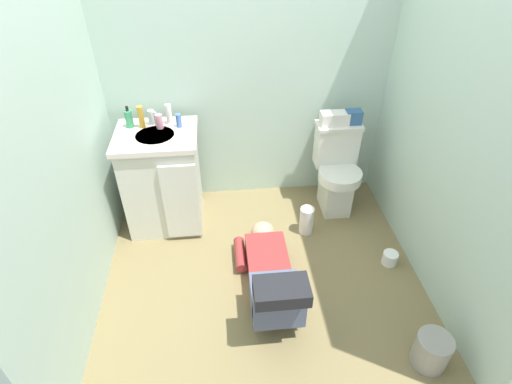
{
  "coord_description": "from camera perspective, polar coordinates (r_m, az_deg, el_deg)",
  "views": [
    {
      "loc": [
        -0.25,
        -1.95,
        2.25
      ],
      "look_at": [
        -0.01,
        0.42,
        0.45
      ],
      "focal_mm": 28.41,
      "sensor_mm": 36.0,
      "label": 1
    }
  ],
  "objects": [
    {
      "name": "bottle_blue",
      "position": [
        3.08,
        -10.82,
        9.85
      ],
      "size": [
        0.04,
        0.04,
        0.1
      ],
      "primitive_type": "cylinder",
      "color": "#476AB4",
      "rests_on": "vanity_cabinet"
    },
    {
      "name": "bottle_pink",
      "position": [
        3.09,
        -13.47,
        9.65
      ],
      "size": [
        0.05,
        0.05,
        0.11
      ],
      "primitive_type": "cylinder",
      "color": "pink",
      "rests_on": "vanity_cabinet"
    },
    {
      "name": "soap_dispenser",
      "position": [
        3.16,
        -17.45,
        9.83
      ],
      "size": [
        0.06,
        0.06,
        0.17
      ],
      "color": "#368C5B",
      "rests_on": "vanity_cabinet"
    },
    {
      "name": "toilet",
      "position": [
        3.43,
        11.27,
        3.03
      ],
      "size": [
        0.36,
        0.46,
        0.75
      ],
      "color": "silver",
      "rests_on": "ground_plane"
    },
    {
      "name": "trash_can",
      "position": [
        2.7,
        23.47,
        -19.84
      ],
      "size": [
        0.2,
        0.2,
        0.22
      ],
      "primitive_type": "cylinder",
      "color": "gray",
      "rests_on": "ground_plane"
    },
    {
      "name": "tissue_box",
      "position": [
        3.28,
        11.01,
        10.15
      ],
      "size": [
        0.22,
        0.11,
        0.1
      ],
      "primitive_type": "cube",
      "color": "silver",
      "rests_on": "toilet"
    },
    {
      "name": "paper_towel_roll",
      "position": [
        3.27,
        7.12,
        -3.99
      ],
      "size": [
        0.11,
        0.11,
        0.24
      ],
      "primitive_type": "cylinder",
      "color": "white",
      "rests_on": "ground_plane"
    },
    {
      "name": "person_plumber",
      "position": [
        2.75,
        2.11,
        -11.85
      ],
      "size": [
        0.39,
        1.06,
        0.52
      ],
      "color": "maroon",
      "rests_on": "ground_plane"
    },
    {
      "name": "toiletry_bag",
      "position": [
        3.32,
        13.54,
        10.25
      ],
      "size": [
        0.12,
        0.09,
        0.11
      ],
      "primitive_type": "cube",
      "color": "#33598C",
      "rests_on": "toilet"
    },
    {
      "name": "bottle_clear",
      "position": [
        3.16,
        -14.48,
        10.15
      ],
      "size": [
        0.05,
        0.05,
        0.11
      ],
      "primitive_type": "cylinder",
      "color": "silver",
      "rests_on": "vanity_cabinet"
    },
    {
      "name": "toilet_paper_roll",
      "position": [
        3.2,
        18.33,
        -8.84
      ],
      "size": [
        0.11,
        0.11,
        0.1
      ],
      "primitive_type": "cylinder",
      "color": "white",
      "rests_on": "ground_plane"
    },
    {
      "name": "bottle_white",
      "position": [
        3.13,
        -12.18,
        10.66
      ],
      "size": [
        0.04,
        0.04,
        0.16
      ],
      "primitive_type": "cylinder",
      "color": "silver",
      "rests_on": "vanity_cabinet"
    },
    {
      "name": "wall_right",
      "position": [
        2.62,
        27.52,
        9.2
      ],
      "size": [
        0.08,
        2.11,
        2.4
      ],
      "primitive_type": "cube",
      "color": "#B0C9BA",
      "rests_on": "ground_plane"
    },
    {
      "name": "vanity_cabinet",
      "position": [
        3.25,
        -12.95,
        1.78
      ],
      "size": [
        0.6,
        0.53,
        0.82
      ],
      "color": "silver",
      "rests_on": "ground_plane"
    },
    {
      "name": "wall_left",
      "position": [
        2.4,
        -27.52,
        6.69
      ],
      "size": [
        0.08,
        2.11,
        2.4
      ],
      "primitive_type": "cube",
      "color": "#B0C9BA",
      "rests_on": "ground_plane"
    },
    {
      "name": "faucet",
      "position": [
        3.15,
        -13.92,
        10.02
      ],
      "size": [
        0.02,
        0.02,
        0.1
      ],
      "primitive_type": "cylinder",
      "color": "silver",
      "rests_on": "vanity_cabinet"
    },
    {
      "name": "wall_back",
      "position": [
        3.23,
        -1.15,
        18.13
      ],
      "size": [
        2.39,
        0.08,
        2.4
      ],
      "primitive_type": "cube",
      "color": "#B0C9BA",
      "rests_on": "ground_plane"
    },
    {
      "name": "ground_plane",
      "position": [
        3.0,
        0.94,
        -11.99
      ],
      "size": [
        2.73,
        3.11,
        0.04
      ],
      "primitive_type": "cube",
      "color": "olive"
    },
    {
      "name": "bottle_amber",
      "position": [
        3.12,
        -15.87,
        10.13
      ],
      "size": [
        0.04,
        0.04,
        0.17
      ],
      "primitive_type": "cylinder",
      "color": "gold",
      "rests_on": "vanity_cabinet"
    }
  ]
}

